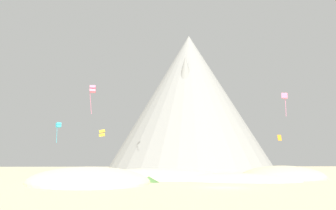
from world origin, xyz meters
TOP-DOWN VIEW (x-y plane):
  - ground_plane at (0.00, 0.00)m, footprint 400.00×400.00m
  - dune_foreground_left at (-14.26, 12.11)m, footprint 18.26×28.99m
  - dune_foreground_right at (5.23, 12.51)m, footprint 21.14×18.24m
  - dune_midground at (-4.93, 20.36)m, footprint 27.77×25.59m
  - dune_back_low at (15.61, 19.11)m, footprint 22.05×24.21m
  - bush_near_left at (-8.25, 16.03)m, footprint 2.70×2.70m
  - bush_far_right at (8.81, 21.11)m, footprint 1.44×1.44m
  - bush_low_patch at (-6.65, 10.10)m, footprint 3.75×3.75m
  - rock_massif at (10.97, 77.46)m, footprint 72.73×72.73m
  - kite_cyan_low at (-23.15, 37.86)m, footprint 1.22×1.24m
  - kite_orange_low at (27.26, 43.39)m, footprint 0.99×0.44m
  - kite_gold_low at (-14.28, 37.80)m, footprint 1.26×1.18m
  - kite_rainbow_mid at (-15.95, 31.32)m, footprint 1.09×1.15m
  - kite_pink_low at (17.81, 21.05)m, footprint 1.36×1.35m

SIDE VIEW (x-z plane):
  - ground_plane at x=0.00m, z-range 0.00..0.00m
  - dune_foreground_left at x=-14.26m, z-range -1.95..1.95m
  - dune_foreground_right at x=5.23m, z-range -1.02..1.02m
  - dune_midground at x=-4.93m, z-range -1.57..1.57m
  - dune_back_low at x=15.61m, z-range -2.00..2.00m
  - bush_far_right at x=8.81m, z-range 0.00..0.50m
  - bush_near_left at x=-8.25m, z-range 0.00..0.64m
  - bush_low_patch at x=-6.65m, z-range 0.00..0.77m
  - kite_orange_low at x=27.26m, z-range 7.70..9.09m
  - kite_gold_low at x=-14.28m, z-range 7.77..9.29m
  - kite_cyan_low at x=-23.15m, z-range 8.00..12.10m
  - kite_pink_low at x=17.81m, z-range 11.87..15.99m
  - kite_rainbow_mid at x=-15.95m, z-range 13.61..19.11m
  - rock_massif at x=10.97m, z-range -2.40..44.04m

